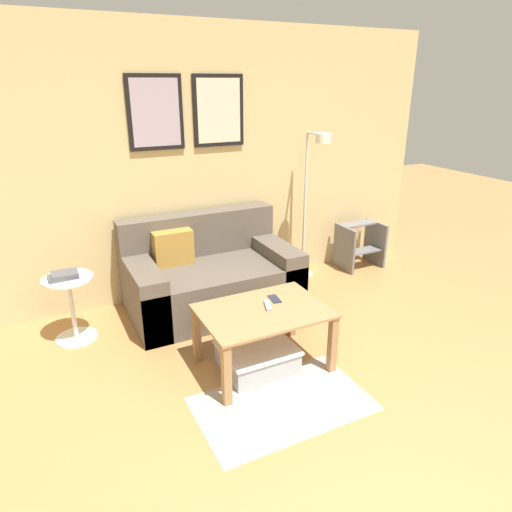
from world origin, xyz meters
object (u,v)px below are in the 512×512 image
(floor_lamp, at_px, (312,192))
(remote_control, at_px, (268,306))
(book_stack, at_px, (64,275))
(cell_phone, at_px, (275,299))
(storage_bin, at_px, (257,357))
(side_table, at_px, (71,302))
(couch, at_px, (210,278))
(coffee_table, at_px, (263,320))
(step_stool, at_px, (360,244))

(floor_lamp, relative_size, remote_control, 10.46)
(book_stack, xyz_separation_m, cell_phone, (1.41, -0.93, -0.11))
(storage_bin, bearing_deg, side_table, 137.60)
(book_stack, bearing_deg, storage_bin, -41.86)
(couch, xyz_separation_m, remote_control, (0.05, -1.06, 0.19))
(storage_bin, xyz_separation_m, side_table, (-1.17, 1.07, 0.24))
(cell_phone, bearing_deg, floor_lamp, 54.09)
(floor_lamp, height_order, book_stack, floor_lamp)
(coffee_table, xyz_separation_m, side_table, (-1.23, 1.05, -0.05))
(floor_lamp, bearing_deg, cell_phone, -133.23)
(couch, relative_size, side_table, 2.74)
(couch, distance_m, remote_control, 1.08)
(book_stack, relative_size, remote_control, 1.56)
(coffee_table, distance_m, side_table, 1.62)
(step_stool, bearing_deg, side_table, -175.93)
(side_table, bearing_deg, floor_lamp, 4.13)
(step_stool, bearing_deg, remote_control, -146.33)
(couch, height_order, storage_bin, couch)
(coffee_table, bearing_deg, remote_control, 27.53)
(coffee_table, bearing_deg, couch, 89.86)
(floor_lamp, xyz_separation_m, side_table, (-2.43, -0.18, -0.63))
(couch, height_order, side_table, couch)
(couch, relative_size, storage_bin, 2.86)
(book_stack, relative_size, cell_phone, 1.67)
(remote_control, bearing_deg, storage_bin, -137.35)
(side_table, relative_size, cell_phone, 4.01)
(couch, relative_size, coffee_table, 1.67)
(coffee_table, distance_m, floor_lamp, 1.81)
(book_stack, xyz_separation_m, remote_control, (1.31, -1.02, -0.10))
(cell_phone, bearing_deg, couch, 106.20)
(floor_lamp, xyz_separation_m, book_stack, (-2.45, -0.17, -0.39))
(side_table, distance_m, remote_control, 1.65)
(storage_bin, height_order, book_stack, book_stack)
(storage_bin, distance_m, book_stack, 1.68)
(couch, xyz_separation_m, coffee_table, (-0.00, -1.09, 0.09))
(storage_bin, height_order, step_stool, step_stool)
(side_table, bearing_deg, cell_phone, -33.96)
(storage_bin, height_order, cell_phone, cell_phone)
(side_table, xyz_separation_m, remote_control, (1.28, -1.02, 0.15))
(book_stack, height_order, remote_control, book_stack)
(couch, relative_size, remote_control, 10.25)
(couch, height_order, step_stool, couch)
(side_table, distance_m, book_stack, 0.25)
(side_table, relative_size, book_stack, 2.39)
(coffee_table, bearing_deg, storage_bin, -160.01)
(couch, bearing_deg, coffee_table, -90.14)
(couch, height_order, floor_lamp, floor_lamp)
(book_stack, bearing_deg, side_table, -1.58)
(floor_lamp, bearing_deg, storage_bin, -135.28)
(book_stack, distance_m, cell_phone, 1.69)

